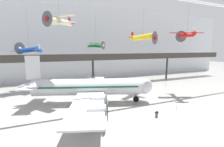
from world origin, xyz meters
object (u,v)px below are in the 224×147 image
suspended_plane_cream_biplane (59,21)px  info_sign_pedestal (157,115)px  suspended_plane_blue_trainer (29,50)px  stanchion_barrier (177,109)px  airliner_silver_main (87,87)px  suspended_plane_red_highwing (187,35)px  suspended_plane_green_biplane (96,46)px  suspended_plane_yellow_lowwing (143,37)px

suspended_plane_cream_biplane → info_sign_pedestal: 26.87m
suspended_plane_blue_trainer → stanchion_barrier: 39.94m
suspended_plane_cream_biplane → info_sign_pedestal: (14.43, -14.91, -17.07)m
airliner_silver_main → suspended_plane_blue_trainer: size_ratio=2.68×
airliner_silver_main → suspended_plane_red_highwing: (24.95, -2.43, 11.68)m
suspended_plane_green_biplane → suspended_plane_red_highwing: bearing=4.8°
suspended_plane_blue_trainer → suspended_plane_green_biplane: 18.84m
suspended_plane_cream_biplane → stanchion_barrier: size_ratio=6.65×
suspended_plane_red_highwing → suspended_plane_cream_biplane: suspended_plane_cream_biplane is taller
suspended_plane_yellow_lowwing → info_sign_pedestal: 21.58m
suspended_plane_blue_trainer → suspended_plane_red_highwing: size_ratio=1.35×
suspended_plane_red_highwing → suspended_plane_yellow_lowwing: 10.78m
airliner_silver_main → suspended_plane_red_highwing: 27.65m
suspended_plane_green_biplane → stanchion_barrier: size_ratio=10.16×
suspended_plane_green_biplane → info_sign_pedestal: (3.29, -26.36, -12.31)m
stanchion_barrier → info_sign_pedestal: (-5.54, -1.03, 0.13)m
suspended_plane_cream_biplane → suspended_plane_green_biplane: suspended_plane_cream_biplane is taller
airliner_silver_main → suspended_plane_cream_biplane: size_ratio=4.58×
info_sign_pedestal → suspended_plane_blue_trainer: bearing=95.8°
airliner_silver_main → info_sign_pedestal: bearing=-32.0°
suspended_plane_yellow_lowwing → info_sign_pedestal: bearing=-50.6°
suspended_plane_red_highwing → stanchion_barrier: size_ratio=8.42×
suspended_plane_blue_trainer → stanchion_barrier: size_ratio=11.39×
suspended_plane_red_highwing → info_sign_pedestal: suspended_plane_red_highwing is taller
airliner_silver_main → info_sign_pedestal: 15.22m
airliner_silver_main → suspended_plane_green_biplane: bearing=85.1°
airliner_silver_main → stanchion_barrier: bearing=-16.5°
suspended_plane_red_highwing → suspended_plane_cream_biplane: bearing=99.9°
suspended_plane_cream_biplane → info_sign_pedestal: size_ratio=5.78×
suspended_plane_blue_trainer → suspended_plane_cream_biplane: 16.01m
suspended_plane_green_biplane → suspended_plane_yellow_lowwing: bearing=-2.3°
suspended_plane_blue_trainer → suspended_plane_green_biplane: (18.76, -1.28, 1.24)m
suspended_plane_blue_trainer → stanchion_barrier: bearing=177.0°
suspended_plane_blue_trainer → suspended_plane_cream_biplane: suspended_plane_cream_biplane is taller
suspended_plane_red_highwing → stanchion_barrier: bearing=150.1°
suspended_plane_red_highwing → suspended_plane_yellow_lowwing: size_ratio=0.92×
airliner_silver_main → info_sign_pedestal: (9.59, -11.39, -3.13)m
suspended_plane_green_biplane → stanchion_barrier: (8.83, -25.33, -12.44)m
airliner_silver_main → stanchion_barrier: airliner_silver_main is taller
stanchion_barrier → info_sign_pedestal: size_ratio=0.87×
suspended_plane_yellow_lowwing → suspended_plane_green_biplane: 15.15m
suspended_plane_yellow_lowwing → info_sign_pedestal: (-6.33, -14.83, -14.34)m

